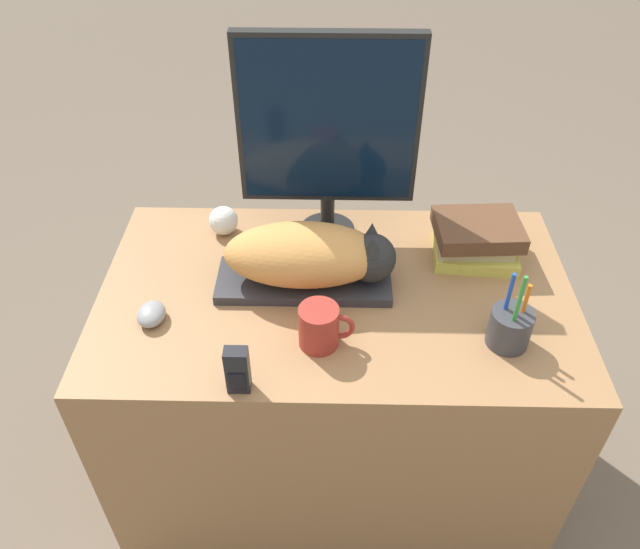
{
  "coord_description": "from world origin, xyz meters",
  "views": [
    {
      "loc": [
        -0.02,
        -0.76,
        1.71
      ],
      "look_at": [
        -0.04,
        0.32,
        0.78
      ],
      "focal_mm": 35.0,
      "sensor_mm": 36.0,
      "label": 1
    }
  ],
  "objects_px": {
    "monitor": "(328,129)",
    "baseball": "(223,221)",
    "computer_mouse": "(151,314)",
    "cat": "(314,255)",
    "phone": "(238,370)",
    "coffee_mug": "(320,327)",
    "keyboard": "(304,281)",
    "book_stack": "(476,239)",
    "pen_cup": "(510,327)"
  },
  "relations": [
    {
      "from": "monitor",
      "to": "baseball",
      "type": "height_order",
      "value": "monitor"
    },
    {
      "from": "computer_mouse",
      "to": "monitor",
      "type": "bearing_deg",
      "value": 40.53
    },
    {
      "from": "cat",
      "to": "phone",
      "type": "relative_size",
      "value": 3.59
    },
    {
      "from": "coffee_mug",
      "to": "phone",
      "type": "xyz_separation_m",
      "value": [
        -0.16,
        -0.13,
        0.01
      ]
    },
    {
      "from": "coffee_mug",
      "to": "baseball",
      "type": "relative_size",
      "value": 1.58
    },
    {
      "from": "keyboard",
      "to": "computer_mouse",
      "type": "xyz_separation_m",
      "value": [
        -0.34,
        -0.13,
        0.01
      ]
    },
    {
      "from": "cat",
      "to": "book_stack",
      "type": "distance_m",
      "value": 0.42
    },
    {
      "from": "coffee_mug",
      "to": "keyboard",
      "type": "bearing_deg",
      "value": 102.76
    },
    {
      "from": "cat",
      "to": "phone",
      "type": "bearing_deg",
      "value": -114.16
    },
    {
      "from": "cat",
      "to": "book_stack",
      "type": "relative_size",
      "value": 1.82
    },
    {
      "from": "coffee_mug",
      "to": "pen_cup",
      "type": "distance_m",
      "value": 0.4
    },
    {
      "from": "computer_mouse",
      "to": "coffee_mug",
      "type": "bearing_deg",
      "value": -9.16
    },
    {
      "from": "phone",
      "to": "keyboard",
      "type": "bearing_deg",
      "value": 69.6
    },
    {
      "from": "coffee_mug",
      "to": "baseball",
      "type": "xyz_separation_m",
      "value": [
        -0.26,
        0.39,
        -0.01
      ]
    },
    {
      "from": "coffee_mug",
      "to": "pen_cup",
      "type": "xyz_separation_m",
      "value": [
        0.4,
        0.01,
        -0.0
      ]
    },
    {
      "from": "keyboard",
      "to": "book_stack",
      "type": "bearing_deg",
      "value": 16.02
    },
    {
      "from": "computer_mouse",
      "to": "pen_cup",
      "type": "bearing_deg",
      "value": -3.71
    },
    {
      "from": "book_stack",
      "to": "pen_cup",
      "type": "bearing_deg",
      "value": -85.4
    },
    {
      "from": "pen_cup",
      "to": "keyboard",
      "type": "bearing_deg",
      "value": 158.38
    },
    {
      "from": "cat",
      "to": "monitor",
      "type": "height_order",
      "value": "monitor"
    },
    {
      "from": "coffee_mug",
      "to": "computer_mouse",
      "type": "bearing_deg",
      "value": 170.84
    },
    {
      "from": "cat",
      "to": "coffee_mug",
      "type": "xyz_separation_m",
      "value": [
        0.02,
        -0.19,
        -0.04
      ]
    },
    {
      "from": "cat",
      "to": "computer_mouse",
      "type": "bearing_deg",
      "value": -160.73
    },
    {
      "from": "monitor",
      "to": "book_stack",
      "type": "distance_m",
      "value": 0.46
    },
    {
      "from": "monitor",
      "to": "book_stack",
      "type": "bearing_deg",
      "value": -13.1
    },
    {
      "from": "pen_cup",
      "to": "coffee_mug",
      "type": "bearing_deg",
      "value": -178.52
    },
    {
      "from": "coffee_mug",
      "to": "phone",
      "type": "height_order",
      "value": "phone"
    },
    {
      "from": "keyboard",
      "to": "phone",
      "type": "height_order",
      "value": "phone"
    },
    {
      "from": "cat",
      "to": "monitor",
      "type": "distance_m",
      "value": 0.3
    },
    {
      "from": "phone",
      "to": "cat",
      "type": "bearing_deg",
      "value": 65.84
    },
    {
      "from": "cat",
      "to": "book_stack",
      "type": "xyz_separation_m",
      "value": [
        0.4,
        0.12,
        -0.04
      ]
    },
    {
      "from": "keyboard",
      "to": "book_stack",
      "type": "distance_m",
      "value": 0.44
    },
    {
      "from": "coffee_mug",
      "to": "monitor",
      "type": "bearing_deg",
      "value": 88.46
    },
    {
      "from": "keyboard",
      "to": "coffee_mug",
      "type": "distance_m",
      "value": 0.2
    },
    {
      "from": "cat",
      "to": "pen_cup",
      "type": "relative_size",
      "value": 1.93
    },
    {
      "from": "keyboard",
      "to": "book_stack",
      "type": "xyz_separation_m",
      "value": [
        0.42,
        0.12,
        0.04
      ]
    },
    {
      "from": "cat",
      "to": "computer_mouse",
      "type": "xyz_separation_m",
      "value": [
        -0.36,
        -0.13,
        -0.07
      ]
    },
    {
      "from": "cat",
      "to": "baseball",
      "type": "bearing_deg",
      "value": 139.83
    },
    {
      "from": "phone",
      "to": "pen_cup",
      "type": "bearing_deg",
      "value": 13.79
    },
    {
      "from": "monitor",
      "to": "coffee_mug",
      "type": "xyz_separation_m",
      "value": [
        -0.01,
        -0.39,
        -0.26
      ]
    },
    {
      "from": "computer_mouse",
      "to": "phone",
      "type": "xyz_separation_m",
      "value": [
        0.22,
        -0.19,
        0.04
      ]
    },
    {
      "from": "baseball",
      "to": "coffee_mug",
      "type": "bearing_deg",
      "value": -56.34
    },
    {
      "from": "cat",
      "to": "phone",
      "type": "xyz_separation_m",
      "value": [
        -0.14,
        -0.31,
        -0.04
      ]
    },
    {
      "from": "monitor",
      "to": "coffee_mug",
      "type": "relative_size",
      "value": 4.39
    },
    {
      "from": "keyboard",
      "to": "computer_mouse",
      "type": "distance_m",
      "value": 0.36
    },
    {
      "from": "keyboard",
      "to": "cat",
      "type": "bearing_deg",
      "value": 0.0
    },
    {
      "from": "phone",
      "to": "computer_mouse",
      "type": "bearing_deg",
      "value": 139.27
    },
    {
      "from": "keyboard",
      "to": "coffee_mug",
      "type": "xyz_separation_m",
      "value": [
        0.04,
        -0.19,
        0.04
      ]
    },
    {
      "from": "coffee_mug",
      "to": "book_stack",
      "type": "distance_m",
      "value": 0.49
    },
    {
      "from": "coffee_mug",
      "to": "book_stack",
      "type": "bearing_deg",
      "value": 39.09
    }
  ]
}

